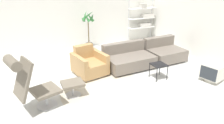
{
  "coord_description": "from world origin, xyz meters",
  "views": [
    {
      "loc": [
        -1.8,
        -4.59,
        2.66
      ],
      "look_at": [
        0.28,
        0.05,
        0.55
      ],
      "focal_mm": 35.0,
      "sensor_mm": 36.0,
      "label": 1
    }
  ],
  "objects_px": {
    "ottoman": "(73,86)",
    "potted_plant": "(89,32)",
    "armchair_red": "(89,64)",
    "shelf_unit": "(144,18)",
    "crt_television": "(213,72)",
    "side_table": "(159,66)",
    "couch_second": "(164,53)",
    "lounge_chair": "(29,80)",
    "couch_low": "(128,59)"
  },
  "relations": [
    {
      "from": "side_table",
      "to": "shelf_unit",
      "type": "relative_size",
      "value": 0.23
    },
    {
      "from": "ottoman",
      "to": "shelf_unit",
      "type": "distance_m",
      "value": 4.96
    },
    {
      "from": "side_table",
      "to": "crt_television",
      "type": "xyz_separation_m",
      "value": [
        1.21,
        -0.69,
        -0.1
      ]
    },
    {
      "from": "couch_second",
      "to": "shelf_unit",
      "type": "distance_m",
      "value": 2.34
    },
    {
      "from": "lounge_chair",
      "to": "armchair_red",
      "type": "height_order",
      "value": "lounge_chair"
    },
    {
      "from": "lounge_chair",
      "to": "shelf_unit",
      "type": "relative_size",
      "value": 0.68
    },
    {
      "from": "lounge_chair",
      "to": "shelf_unit",
      "type": "bearing_deg",
      "value": 109.5
    },
    {
      "from": "couch_low",
      "to": "shelf_unit",
      "type": "xyz_separation_m",
      "value": [
        1.87,
        2.22,
        0.7
      ]
    },
    {
      "from": "couch_low",
      "to": "armchair_red",
      "type": "bearing_deg",
      "value": -4.68
    },
    {
      "from": "shelf_unit",
      "to": "couch_low",
      "type": "bearing_deg",
      "value": -130.15
    },
    {
      "from": "shelf_unit",
      "to": "couch_second",
      "type": "bearing_deg",
      "value": -103.97
    },
    {
      "from": "ottoman",
      "to": "potted_plant",
      "type": "relative_size",
      "value": 0.35
    },
    {
      "from": "side_table",
      "to": "potted_plant",
      "type": "xyz_separation_m",
      "value": [
        -0.95,
        2.92,
        0.33
      ]
    },
    {
      "from": "ottoman",
      "to": "crt_television",
      "type": "relative_size",
      "value": 0.81
    },
    {
      "from": "couch_second",
      "to": "side_table",
      "type": "height_order",
      "value": "couch_second"
    },
    {
      "from": "armchair_red",
      "to": "shelf_unit",
      "type": "xyz_separation_m",
      "value": [
        3.08,
        2.18,
        0.67
      ]
    },
    {
      "from": "lounge_chair",
      "to": "couch_low",
      "type": "distance_m",
      "value": 3.09
    },
    {
      "from": "ottoman",
      "to": "potted_plant",
      "type": "height_order",
      "value": "potted_plant"
    },
    {
      "from": "couch_second",
      "to": "lounge_chair",
      "type": "bearing_deg",
      "value": 13.68
    },
    {
      "from": "ottoman",
      "to": "crt_television",
      "type": "distance_m",
      "value": 3.6
    },
    {
      "from": "side_table",
      "to": "ottoman",
      "type": "bearing_deg",
      "value": 178.27
    },
    {
      "from": "couch_second",
      "to": "potted_plant",
      "type": "xyz_separation_m",
      "value": [
        -1.89,
        1.9,
        0.43
      ]
    },
    {
      "from": "side_table",
      "to": "crt_television",
      "type": "bearing_deg",
      "value": -29.86
    },
    {
      "from": "potted_plant",
      "to": "crt_television",
      "type": "bearing_deg",
      "value": -59.2
    },
    {
      "from": "couch_low",
      "to": "couch_second",
      "type": "xyz_separation_m",
      "value": [
        1.33,
        0.05,
        0.0
      ]
    },
    {
      "from": "couch_low",
      "to": "potted_plant",
      "type": "bearing_deg",
      "value": -76.62
    },
    {
      "from": "lounge_chair",
      "to": "armchair_red",
      "type": "distance_m",
      "value": 2.07
    },
    {
      "from": "ottoman",
      "to": "couch_second",
      "type": "height_order",
      "value": "couch_second"
    },
    {
      "from": "side_table",
      "to": "potted_plant",
      "type": "bearing_deg",
      "value": 107.97
    },
    {
      "from": "couch_second",
      "to": "crt_television",
      "type": "distance_m",
      "value": 1.74
    },
    {
      "from": "couch_second",
      "to": "shelf_unit",
      "type": "bearing_deg",
      "value": -106.69
    },
    {
      "from": "couch_low",
      "to": "shelf_unit",
      "type": "relative_size",
      "value": 0.79
    },
    {
      "from": "crt_television",
      "to": "potted_plant",
      "type": "bearing_deg",
      "value": 14.93
    },
    {
      "from": "potted_plant",
      "to": "armchair_red",
      "type": "bearing_deg",
      "value": -108.63
    },
    {
      "from": "lounge_chair",
      "to": "side_table",
      "type": "bearing_deg",
      "value": 77.16
    },
    {
      "from": "ottoman",
      "to": "shelf_unit",
      "type": "bearing_deg",
      "value": 39.49
    },
    {
      "from": "armchair_red",
      "to": "crt_television",
      "type": "bearing_deg",
      "value": 137.3
    },
    {
      "from": "ottoman",
      "to": "potted_plant",
      "type": "xyz_separation_m",
      "value": [
        1.36,
        2.86,
        0.43
      ]
    },
    {
      "from": "armchair_red",
      "to": "couch_low",
      "type": "relative_size",
      "value": 0.69
    },
    {
      "from": "couch_low",
      "to": "crt_television",
      "type": "bearing_deg",
      "value": 130.95
    },
    {
      "from": "ottoman",
      "to": "shelf_unit",
      "type": "xyz_separation_m",
      "value": [
        3.79,
        3.12,
        0.7
      ]
    },
    {
      "from": "side_table",
      "to": "potted_plant",
      "type": "height_order",
      "value": "potted_plant"
    },
    {
      "from": "armchair_red",
      "to": "crt_television",
      "type": "relative_size",
      "value": 1.6
    },
    {
      "from": "potted_plant",
      "to": "shelf_unit",
      "type": "xyz_separation_m",
      "value": [
        2.43,
        0.27,
        0.27
      ]
    },
    {
      "from": "potted_plant",
      "to": "shelf_unit",
      "type": "relative_size",
      "value": 0.8
    },
    {
      "from": "ottoman",
      "to": "shelf_unit",
      "type": "height_order",
      "value": "shelf_unit"
    },
    {
      "from": "armchair_red",
      "to": "potted_plant",
      "type": "bearing_deg",
      "value": -119.9
    },
    {
      "from": "lounge_chair",
      "to": "crt_television",
      "type": "height_order",
      "value": "lounge_chair"
    },
    {
      "from": "couch_second",
      "to": "side_table",
      "type": "xyz_separation_m",
      "value": [
        -0.95,
        -1.03,
        0.11
      ]
    },
    {
      "from": "crt_television",
      "to": "shelf_unit",
      "type": "distance_m",
      "value": 3.96
    }
  ]
}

